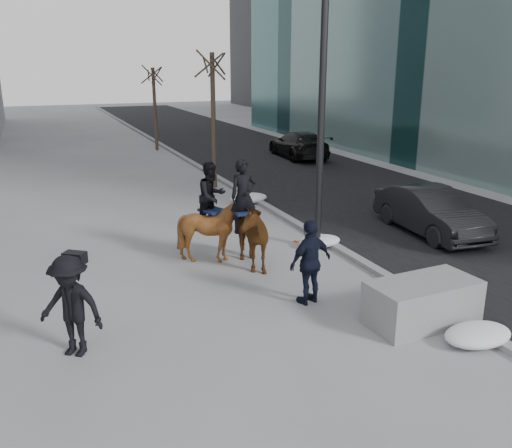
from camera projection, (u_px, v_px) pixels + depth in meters
name	position (u px, v px, depth m)	size (l,w,h in m)	color
ground	(279.00, 313.00, 10.65)	(120.00, 120.00, 0.00)	gray
road	(332.00, 184.00, 22.07)	(8.00, 90.00, 0.01)	black
curb	(240.00, 191.00, 20.59)	(0.25, 90.00, 0.12)	gray
planter	(422.00, 302.00, 10.15)	(2.09, 1.04, 0.83)	gray
car_near	(430.00, 211.00, 15.45)	(1.40, 4.02, 1.32)	black
car_far	(298.00, 145.00, 28.00)	(1.91, 4.69, 1.36)	black
tree_near	(213.00, 114.00, 20.66)	(1.20, 1.20, 5.68)	#3D3324
tree_far	(155.00, 105.00, 29.92)	(1.20, 1.20, 4.99)	#3D2D24
mounted_left	(246.00, 228.00, 12.85)	(0.98, 2.03, 2.58)	#462A0E
mounted_right	(214.00, 222.00, 13.22)	(1.75, 1.84, 2.46)	#502710
feeder	(310.00, 262.00, 10.88)	(1.10, 0.97, 1.75)	black
camera_crew	(71.00, 306.00, 8.91)	(1.30, 1.20, 1.75)	black
lamppost	(319.00, 51.00, 13.22)	(0.25, 2.48, 9.09)	black
snow_piles	(319.00, 240.00, 14.52)	(1.35, 11.62, 0.34)	silver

